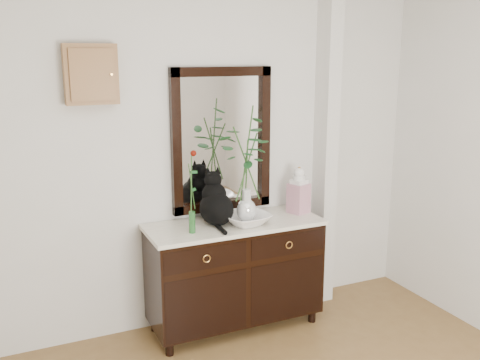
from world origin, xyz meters
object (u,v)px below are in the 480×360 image
cat (216,198)px  ginger_jar (299,190)px  lotus_bowl (246,219)px  sideboard (235,269)px

cat → ginger_jar: bearing=4.2°
cat → lotus_bowl: (0.20, -0.10, -0.16)m
sideboard → cat: (-0.14, 0.02, 0.57)m
ginger_jar → sideboard: bearing=-176.9°
cat → lotus_bowl: cat is taller
lotus_bowl → cat: bearing=153.5°
lotus_bowl → ginger_jar: ginger_jar is taller
cat → ginger_jar: 0.71m
sideboard → cat: size_ratio=3.34×
ginger_jar → cat: bearing=-179.3°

